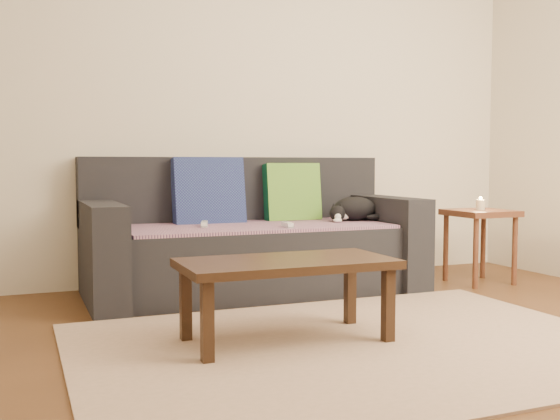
{
  "coord_description": "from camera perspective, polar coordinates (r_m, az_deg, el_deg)",
  "views": [
    {
      "loc": [
        -1.4,
        -2.41,
        0.82
      ],
      "look_at": [
        0.05,
        1.2,
        0.55
      ],
      "focal_mm": 42.0,
      "sensor_mm": 36.0,
      "label": 1
    }
  ],
  "objects": [
    {
      "name": "sofa",
      "position": [
        4.25,
        -2.5,
        -2.94
      ],
      "size": [
        2.1,
        0.94,
        0.87
      ],
      "color": "#232328",
      "rests_on": "ground"
    },
    {
      "name": "side_table",
      "position": [
        4.73,
        17.03,
        -1.07
      ],
      "size": [
        0.41,
        0.41,
        0.51
      ],
      "color": "brown",
      "rests_on": "ground"
    },
    {
      "name": "wii_remote_a",
      "position": [
        4.05,
        -6.6,
        -1.22
      ],
      "size": [
        0.08,
        0.15,
        0.03
      ],
      "primitive_type": "cube",
      "rotation": [
        0.0,
        0.0,
        1.26
      ],
      "color": "white",
      "rests_on": "throw_blanket"
    },
    {
      "name": "back_wall",
      "position": [
        4.65,
        -4.32,
        9.9
      ],
      "size": [
        4.5,
        0.04,
        2.6
      ],
      "primitive_type": "cube",
      "color": "beige",
      "rests_on": "ground"
    },
    {
      "name": "ground",
      "position": [
        2.9,
        8.15,
        -12.49
      ],
      "size": [
        4.5,
        4.5,
        0.0
      ],
      "primitive_type": "plane",
      "color": "brown",
      "rests_on": "ground"
    },
    {
      "name": "rug",
      "position": [
        3.03,
        6.7,
        -11.67
      ],
      "size": [
        2.5,
        1.8,
        0.01
      ],
      "primitive_type": "cube",
      "color": "tan",
      "rests_on": "ground"
    },
    {
      "name": "throw_blanket",
      "position": [
        4.15,
        -2.09,
        -1.42
      ],
      "size": [
        1.66,
        0.74,
        0.02
      ],
      "primitive_type": "cube",
      "color": "#3A2749",
      "rests_on": "sofa"
    },
    {
      "name": "wii_remote_b",
      "position": [
        3.98,
        0.63,
        -1.28
      ],
      "size": [
        0.05,
        0.15,
        0.03
      ],
      "primitive_type": "cube",
      "rotation": [
        0.0,
        0.0,
        1.46
      ],
      "color": "white",
      "rests_on": "throw_blanket"
    },
    {
      "name": "cushion_navy",
      "position": [
        4.31,
        -6.24,
        1.43
      ],
      "size": [
        0.47,
        0.19,
        0.48
      ],
      "primitive_type": "cube",
      "rotation": [
        -0.17,
        0.0,
        0.0
      ],
      "color": "#191457",
      "rests_on": "throw_blanket"
    },
    {
      "name": "coffee_table",
      "position": [
        3.01,
        0.57,
        -5.24
      ],
      "size": [
        0.97,
        0.49,
        0.39
      ],
      "color": "#321F13",
      "rests_on": "rug"
    },
    {
      "name": "cat",
      "position": [
        4.47,
        6.41,
        0.07
      ],
      "size": [
        0.4,
        0.31,
        0.16
      ],
      "rotation": [
        0.0,
        0.0,
        -0.3
      ],
      "color": "black",
      "rests_on": "throw_blanket"
    },
    {
      "name": "candle",
      "position": [
        4.72,
        17.06,
        0.46
      ],
      "size": [
        0.06,
        0.06,
        0.09
      ],
      "color": "beige",
      "rests_on": "side_table"
    },
    {
      "name": "cushion_green",
      "position": [
        4.51,
        1.07,
        1.56
      ],
      "size": [
        0.39,
        0.15,
        0.4
      ],
      "primitive_type": "cube",
      "rotation": [
        -0.13,
        0.0,
        0.0
      ],
      "color": "#0B462B",
      "rests_on": "throw_blanket"
    }
  ]
}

